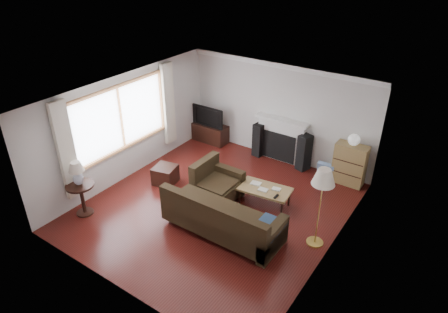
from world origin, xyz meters
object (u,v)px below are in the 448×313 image
Objects in this scene: side_table at (83,199)px; bookshelf at (350,164)px; tv_stand at (210,133)px; floor_lamp at (320,208)px; sectional_sofa at (223,215)px; coffee_table at (264,196)px.

bookshelf is at bearing 45.87° from side_table.
tv_stand is 4.24m from side_table.
floor_lamp is at bearing -84.66° from bookshelf.
floor_lamp is 2.29× the size of side_table.
sectional_sofa is at bearing -50.54° from tv_stand.
tv_stand is 1.00× the size of bookshelf.
bookshelf is 5.95m from side_table.
sectional_sofa is 1.82m from floor_lamp.
coffee_table is 3.81m from side_table.
sectional_sofa is at bearing -106.37° from coffee_table.
floor_lamp is 4.77m from side_table.
tv_stand reaches higher than coffee_table.
bookshelf reaches higher than side_table.
side_table is at bearing -157.96° from sectional_sofa.
tv_stand is 1.41× the size of side_table.
floor_lamp is at bearing 24.61° from sectional_sofa.
tv_stand is 0.91× the size of coffee_table.
tv_stand is at bearing -179.49° from bookshelf.
side_table is at bearing -134.13° from bookshelf.
sectional_sofa reaches higher than tv_stand.
tv_stand is 3.97m from bookshelf.
tv_stand is at bearing 87.55° from side_table.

